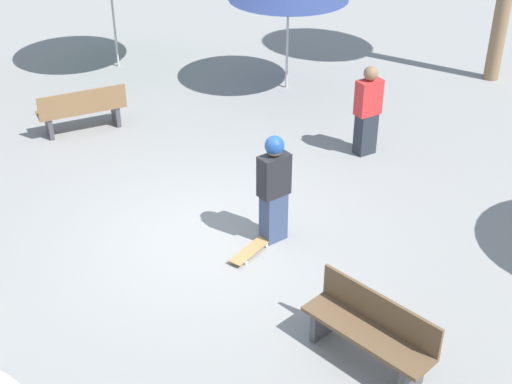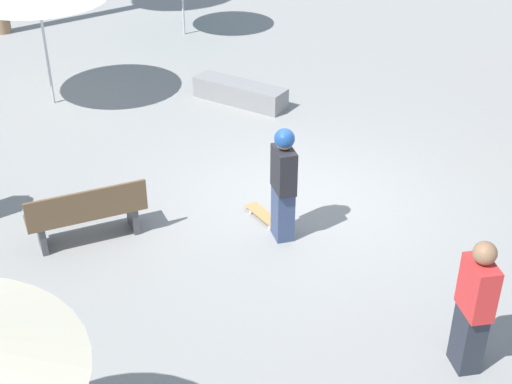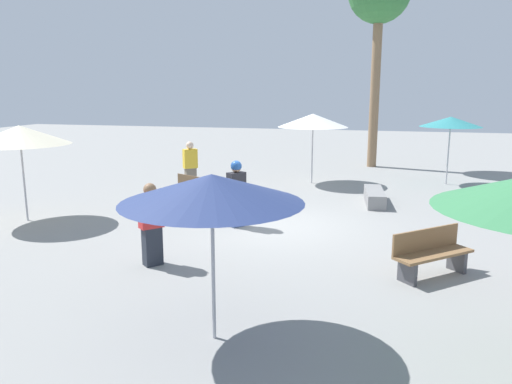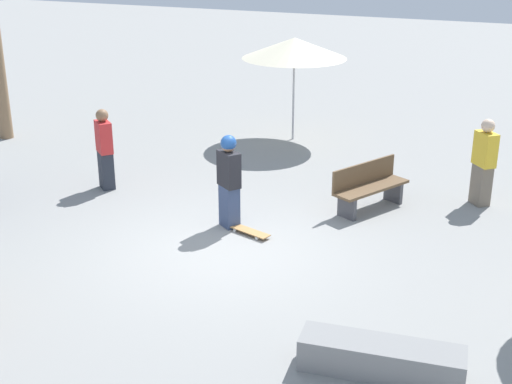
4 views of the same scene
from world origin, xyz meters
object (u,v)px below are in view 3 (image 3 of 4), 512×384
Objects in this scene: shade_umbrella_navy at (212,189)px; bystander_far at (151,225)px; skateboard at (249,220)px; bench_far at (200,190)px; shade_umbrella_white at (313,120)px; shade_umbrella_cream at (20,135)px; shade_umbrella_teal at (451,122)px; bench_near at (431,253)px; concrete_ledge at (374,197)px; bystander_watching at (190,166)px; skater_main at (236,191)px.

bystander_far is at bearing 130.57° from shade_umbrella_navy.
skateboard is at bearing -154.04° from bystander_far.
shade_umbrella_white is at bearing 85.66° from bench_far.
shade_umbrella_cream is 1.03× the size of shade_umbrella_teal.
bench_near is 7.43m from bench_far.
concrete_ledge is (3.04, 2.97, 0.14)m from skateboard.
shade_umbrella_cream reaches higher than concrete_ledge.
bystander_watching is at bearing -147.33° from shade_umbrella_white.
shade_umbrella_navy is 1.01× the size of shade_umbrella_teal.
concrete_ledge is 6.02m from bystander_watching.
concrete_ledge is 1.19× the size of bystander_watching.
shade_umbrella_white reaches higher than bystander_far.
skater_main is 0.66× the size of shade_umbrella_white.
bystander_far is at bearing -113.74° from bystander_watching.
shade_umbrella_teal is at bearing 35.84° from shade_umbrella_cream.
concrete_ledge is at bearing 77.77° from shade_umbrella_navy.
bystander_watching is 7.16m from bystander_far.
bystander_far is at bearing -158.60° from skater_main.
shade_umbrella_navy is 1.47× the size of bystander_watching.
skater_main is 0.67× the size of shade_umbrella_cream.
bystander_far reaches higher than bench_far.
bench_far is 4.94m from shade_umbrella_cream.
skateboard is 2.49m from bench_far.
shade_umbrella_teal reaches higher than skater_main.
bench_far is 5.33m from shade_umbrella_white.
skateboard is at bearing -135.66° from concrete_ledge.
bench_far is (-1.71, 2.01, -0.46)m from skater_main.
bystander_far is (-4.01, -6.44, 0.60)m from concrete_ledge.
shade_umbrella_white is 1.55× the size of bystander_far.
shade_umbrella_navy is at bearing -34.94° from shade_umbrella_cream.
bystander_far is at bearing -25.90° from shade_umbrella_cream.
shade_umbrella_navy is (6.69, -4.67, -0.13)m from shade_umbrella_cream.
bench_near is 5.18m from bystander_far.
skater_main is at bearing -128.15° from shade_umbrella_teal.
skater_main is at bearing -133.37° from concrete_ledge.
bench_far is at bearing -78.44° from bench_near.
shade_umbrella_white reaches higher than bench_far.
bench_near is at bearing -82.15° from skater_main.
shade_umbrella_cream is at bearing 134.27° from skater_main.
bench_near is 4.67m from shade_umbrella_navy.
shade_umbrella_white reaches higher than skateboard.
shade_umbrella_cream is at bearing -114.70° from bench_far.
shade_umbrella_white is 1.04× the size of shade_umbrella_teal.
shade_umbrella_teal reaches higher than skateboard.
skateboard is 4.99m from bench_near.
skateboard is 0.34× the size of shade_umbrella_navy.
shade_umbrella_white is at bearing 128.70° from concrete_ledge.
shade_umbrella_white is (0.78, 5.80, 2.18)m from skateboard.
bench_far is at bearing 76.43° from skater_main.
bystander_far is (-5.12, -0.71, 0.37)m from bench_near.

